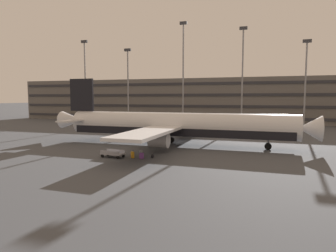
{
  "coord_description": "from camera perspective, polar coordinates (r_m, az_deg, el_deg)",
  "views": [
    {
      "loc": [
        12.39,
        -42.55,
        6.75
      ],
      "look_at": [
        0.51,
        -4.99,
        3.0
      ],
      "focal_mm": 31.7,
      "sensor_mm": 36.0,
      "label": 1
    }
  ],
  "objects": [
    {
      "name": "light_mast_far_left",
      "position": [
        86.63,
        -15.65,
        9.35
      ],
      "size": [
        1.8,
        0.5,
        22.52
      ],
      "color": "gray",
      "rests_on": "ground_plane"
    },
    {
      "name": "backpack_purple",
      "position": [
        33.57,
        -2.98,
        -5.81
      ],
      "size": [
        0.41,
        0.42,
        0.48
      ],
      "color": "black",
      "rests_on": "ground_plane"
    },
    {
      "name": "terminal_structure",
      "position": [
        90.39,
        9.7,
        4.91
      ],
      "size": [
        121.3,
        21.43,
        12.08
      ],
      "color": "#605B56",
      "rests_on": "ground_plane"
    },
    {
      "name": "light_mast_right",
      "position": [
        73.16,
        24.95,
        8.59
      ],
      "size": [
        1.8,
        0.5,
        19.5
      ],
      "color": "gray",
      "rests_on": "ground_plane"
    },
    {
      "name": "airliner",
      "position": [
        42.52,
        1.19,
        0.08
      ],
      "size": [
        38.3,
        30.96,
        9.75
      ],
      "color": "silver",
      "rests_on": "ground_plane"
    },
    {
      "name": "light_mast_center_right",
      "position": [
        72.88,
        14.13,
        10.44
      ],
      "size": [
        1.8,
        0.5,
        23.19
      ],
      "color": "gray",
      "rests_on": "ground_plane"
    },
    {
      "name": "baggage_cart",
      "position": [
        34.42,
        -10.58,
        -5.24
      ],
      "size": [
        3.35,
        1.56,
        0.82
      ],
      "color": "gray",
      "rests_on": "ground_plane"
    },
    {
      "name": "light_mast_left",
      "position": [
        80.18,
        -7.71,
        8.77
      ],
      "size": [
        1.8,
        0.5,
        19.65
      ],
      "color": "gray",
      "rests_on": "ground_plane"
    },
    {
      "name": "suitcase_red",
      "position": [
        33.93,
        -5.22,
        -5.31
      ],
      "size": [
        0.42,
        0.4,
        0.99
      ],
      "color": "gray",
      "rests_on": "ground_plane"
    },
    {
      "name": "suitcase_navy",
      "position": [
        33.61,
        -6.84,
        -5.49
      ],
      "size": [
        0.5,
        0.49,
        0.89
      ],
      "color": "orange",
      "rests_on": "ground_plane"
    },
    {
      "name": "ground_plane",
      "position": [
        44.82,
        1.3,
        -3.22
      ],
      "size": [
        600.0,
        600.0,
        0.0
      ],
      "primitive_type": "plane",
      "color": "#424449"
    },
    {
      "name": "suitcase_large",
      "position": [
        33.11,
        -5.1,
        -5.69
      ],
      "size": [
        0.42,
        0.28,
        0.91
      ],
      "color": "#72388C",
      "rests_on": "ground_plane"
    },
    {
      "name": "light_mast_center_left",
      "position": [
        75.27,
        2.94,
        11.3
      ],
      "size": [
        1.8,
        0.5,
        25.41
      ],
      "color": "gray",
      "rests_on": "ground_plane"
    }
  ]
}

